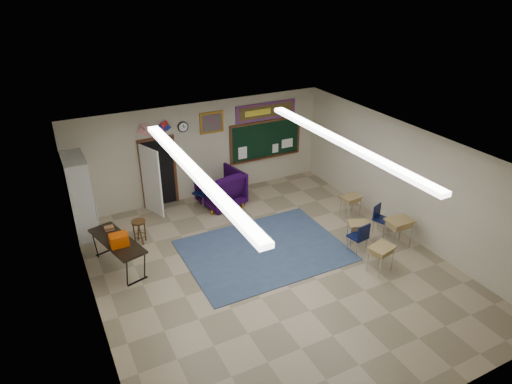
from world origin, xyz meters
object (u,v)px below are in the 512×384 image
wingback_armchair (221,188)px  folding_table (119,252)px  wooden_stool (140,231)px  student_desk_front_right (351,205)px  student_desk_front_left (358,232)px

wingback_armchair → folding_table: (-3.46, -1.86, -0.13)m
wingback_armchair → wooden_stool: 2.93m
wooden_stool → folding_table: bearing=-129.6°
student_desk_front_right → folding_table: (-6.52, 0.51, 0.05)m
folding_table → student_desk_front_right: bearing=-20.0°
wingback_armchair → student_desk_front_right: wingback_armchair is taller
wingback_armchair → folding_table: size_ratio=0.62×
student_desk_front_left → folding_table: folding_table is taller
folding_table → wooden_stool: 1.12m
student_desk_front_left → student_desk_front_right: (0.76, 1.28, 0.01)m
student_desk_front_right → wooden_stool: 5.96m
folding_table → wooden_stool: folding_table is taller
student_desk_front_left → wooden_stool: size_ratio=0.98×
folding_table → wooden_stool: (0.71, 0.86, -0.08)m
wingback_armchair → student_desk_front_left: (2.30, -3.65, -0.19)m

